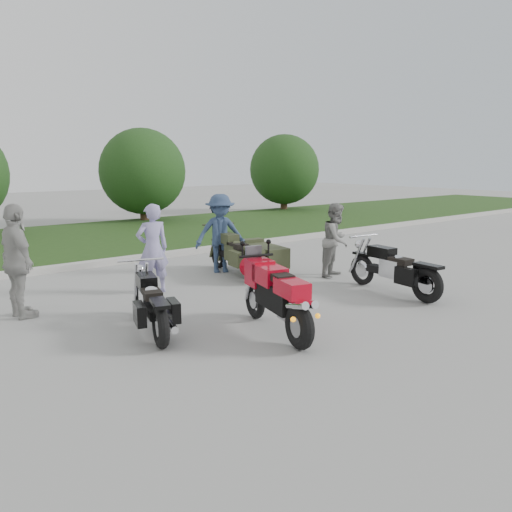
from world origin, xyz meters
TOP-DOWN VIEW (x-y plane):
  - ground at (0.00, 0.00)m, footprint 80.00×80.00m
  - curb at (0.00, 6.00)m, footprint 60.00×0.30m
  - grass_strip at (0.00, 10.15)m, footprint 60.00×8.00m
  - tree_mid_right at (4.00, 13.50)m, footprint 3.60×3.60m
  - tree_far_right at (12.00, 13.50)m, footprint 3.60×3.60m
  - sportbike_red at (-0.69, -0.62)m, footprint 0.78×2.17m
  - cruiser_left at (-2.18, 0.59)m, footprint 0.76×2.14m
  - cruiser_right at (2.69, -0.36)m, footprint 0.47×2.36m
  - cruiser_sidecar at (1.59, 2.87)m, footprint 1.40×2.44m
  - person_stripe at (-1.03, 2.79)m, footprint 0.71×0.52m
  - person_grey at (2.96, 1.52)m, footprint 0.99×0.89m
  - person_denim at (1.11, 3.52)m, footprint 1.38×1.13m
  - person_back at (-3.56, 2.68)m, footprint 0.59×1.18m

SIDE VIEW (x-z plane):
  - ground at x=0.00m, z-range 0.00..0.00m
  - grass_strip at x=0.00m, z-range 0.00..0.14m
  - curb at x=0.00m, z-range 0.00..0.15m
  - cruiser_left at x=-2.18m, z-range 0.01..0.85m
  - cruiser_sidecar at x=1.59m, z-range -0.03..0.91m
  - cruiser_right at x=2.69m, z-range 0.01..0.92m
  - sportbike_red at x=-0.69m, z-range 0.09..1.14m
  - person_grey at x=2.96m, z-range 0.00..1.69m
  - person_stripe at x=-1.03m, z-range 0.00..1.80m
  - person_denim at x=1.11m, z-range 0.00..1.87m
  - person_back at x=-3.56m, z-range 0.00..1.94m
  - tree_mid_right at x=4.00m, z-range 0.19..4.19m
  - tree_far_right at x=12.00m, z-range 0.19..4.19m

